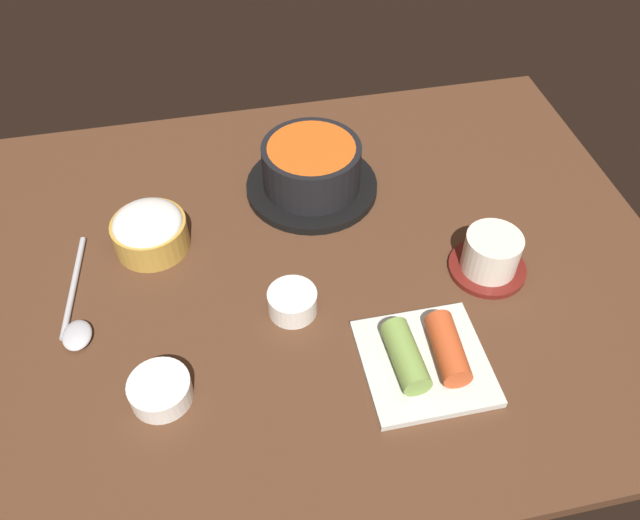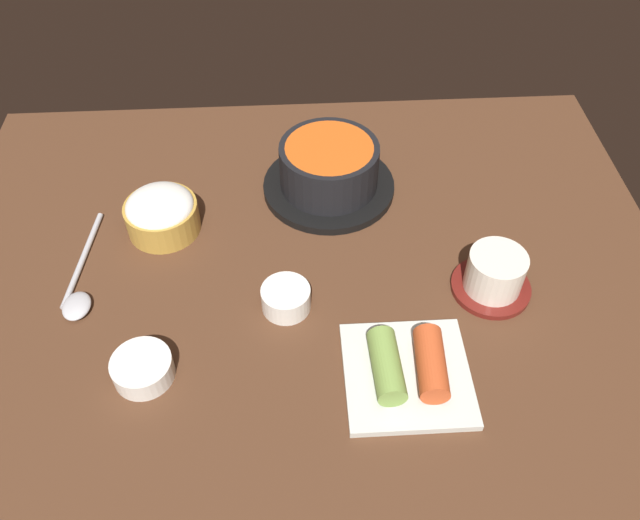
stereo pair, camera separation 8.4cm
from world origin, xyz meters
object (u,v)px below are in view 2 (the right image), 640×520
Objects in this scene: banchan_cup_center at (286,298)px; side_bowl_near at (142,368)px; stone_pot at (329,170)px; kimchi_plate at (408,370)px; rice_bowl at (161,213)px; tea_cup_with_saucer at (494,274)px; spoon at (79,289)px.

banchan_cup_center is 0.88× the size of side_bowl_near.
kimchi_plate is at bearing -78.33° from stone_pot.
kimchi_plate reaches higher than banchan_cup_center.
stone_pot is 25.08cm from rice_bowl.
kimchi_plate is at bearing -39.28° from banchan_cup_center.
kimchi_plate is (6.95, -33.66, -2.25)cm from stone_pot.
tea_cup_with_saucer is 1.45× the size of side_bowl_near.
banchan_cup_center is (17.10, -15.21, -1.36)cm from rice_bowl.
stone_pot is 1.35× the size of kimchi_plate.
spoon is at bearing 171.70° from banchan_cup_center.
side_bowl_near is (-43.84, -10.71, -1.37)cm from tea_cup_with_saucer.
side_bowl_near is at bearing -127.05° from stone_pot.
rice_bowl is 15.24cm from spoon.
tea_cup_with_saucer is at bearing -17.46° from rice_bowl.
tea_cup_with_saucer is at bearing -46.34° from stone_pot.
stone_pot is 38.77cm from spoon.
banchan_cup_center is at bearing -8.30° from spoon.
stone_pot is 28.93cm from tea_cup_with_saucer.
stone_pot reaches higher than spoon.
spoon is at bearing 159.49° from kimchi_plate.
tea_cup_with_saucer reaches higher than banchan_cup_center.
banchan_cup_center reaches higher than side_bowl_near.
kimchi_plate is 2.06× the size of side_bowl_near.
banchan_cup_center is at bearing 140.72° from kimchi_plate.
stone_pot is 1.02× the size of spoon.
banchan_cup_center is at bearing -177.10° from tea_cup_with_saucer.
stone_pot is at bearing 16.39° from rice_bowl.
banchan_cup_center is at bearing 28.91° from side_bowl_near.
kimchi_plate is 30.89cm from side_bowl_near.
rice_bowl is at bearing 90.43° from side_bowl_near.
rice_bowl is at bearing 138.35° from banchan_cup_center.
rice_bowl is 0.53× the size of spoon.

